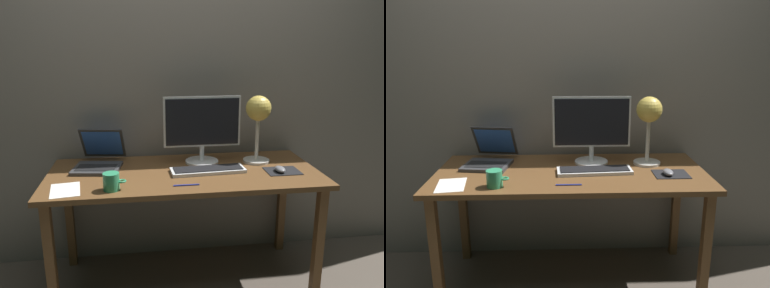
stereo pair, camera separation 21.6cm
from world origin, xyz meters
TOP-DOWN VIEW (x-y plane):
  - ground_plane at (0.00, 0.00)m, footprint 4.80×4.80m
  - back_wall at (0.00, 0.40)m, footprint 4.80×0.06m
  - desk at (0.00, 0.00)m, footprint 1.60×0.70m
  - monitor at (0.13, 0.15)m, footprint 0.48×0.21m
  - keyboard_main at (0.14, -0.03)m, footprint 0.45×0.17m
  - laptop at (-0.50, 0.18)m, footprint 0.32×0.39m
  - desk_lamp at (0.48, 0.12)m, footprint 0.17×0.17m
  - mousepad at (0.58, -0.08)m, footprint 0.20×0.16m
  - mouse at (0.56, -0.10)m, footprint 0.06×0.10m
  - coffee_mug at (-0.41, -0.24)m, footprint 0.12×0.08m
  - paper_sheet_near_mouse at (-0.65, -0.21)m, footprint 0.18×0.23m
  - pen at (-0.02, -0.24)m, footprint 0.14×0.01m

SIDE VIEW (x-z plane):
  - ground_plane at x=0.00m, z-range 0.00..0.00m
  - desk at x=0.00m, z-range 0.29..1.03m
  - paper_sheet_near_mouse at x=-0.65m, z-range 0.74..0.74m
  - mousepad at x=0.58m, z-range 0.74..0.74m
  - pen at x=-0.02m, z-range 0.74..0.75m
  - keyboard_main at x=0.14m, z-range 0.74..0.76m
  - mouse at x=0.56m, z-range 0.74..0.78m
  - coffee_mug at x=-0.41m, z-range 0.74..0.83m
  - laptop at x=-0.50m, z-range 0.69..0.92m
  - monitor at x=0.13m, z-range 0.76..1.19m
  - desk_lamp at x=0.48m, z-range 0.84..1.26m
  - back_wall at x=0.00m, z-range 0.00..2.60m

